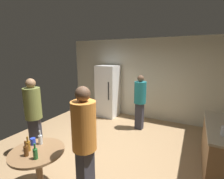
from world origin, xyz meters
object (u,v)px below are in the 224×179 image
Objects in this scene: beer_bottle_clear at (40,139)px; person_in_olive_shirt at (33,111)px; person_in_teal_shirt at (140,98)px; foreground_table at (38,157)px; plastic_cup_blue at (33,141)px; person_in_orange_shirt at (84,138)px; beer_bottle_brown at (26,151)px; refrigerator at (108,91)px; beer_bottle_amber at (28,146)px; beer_bottle_green at (35,153)px.

beer_bottle_clear is 1.02m from person_in_olive_shirt.
foreground_table is at bearing -6.89° from person_in_teal_shirt.
person_in_orange_shirt reaches higher than plastic_cup_blue.
beer_bottle_brown is 0.14× the size of person_in_olive_shirt.
beer_bottle_brown is at bearing 32.42° from person_in_orange_shirt.
person_in_olive_shirt is (-0.95, 0.70, 0.36)m from foreground_table.
beer_bottle_clear is (0.58, -3.36, -0.08)m from refrigerator.
person_in_teal_shirt reaches higher than beer_bottle_amber.
person_in_olive_shirt is (-0.75, 0.61, 0.20)m from plastic_cup_blue.
person_in_orange_shirt is 1.09× the size of person_in_teal_shirt.
beer_bottle_brown is 0.33m from beer_bottle_clear.
foreground_table is 0.23m from beer_bottle_amber.
beer_bottle_clear is at bearing -9.66° from person_in_teal_shirt.
beer_bottle_clear is (-0.09, 0.32, 0.00)m from beer_bottle_brown.
refrigerator is at bearing 99.19° from beer_bottle_amber.
person_in_olive_shirt is at bearing 147.12° from beer_bottle_clear.
beer_bottle_green is 1.00× the size of beer_bottle_clear.
plastic_cup_blue is at bearing 125.58° from beer_bottle_brown.
beer_bottle_brown is at bearing -97.84° from foreground_table.
beer_bottle_amber is 1.00× the size of beer_bottle_green.
person_in_orange_shirt is at bearing 25.23° from beer_bottle_brown.
foreground_table is 0.46× the size of person_in_orange_shirt.
beer_bottle_brown is 0.31m from plastic_cup_blue.
beer_bottle_brown is at bearing 16.60° from person_in_olive_shirt.
foreground_table is 0.50× the size of person_in_teal_shirt.
foreground_table is 3.48× the size of beer_bottle_amber.
beer_bottle_brown is (0.67, -3.68, -0.08)m from refrigerator.
person_in_orange_shirt is at bearing 15.07° from foreground_table.
person_in_olive_shirt is (-0.84, 0.55, 0.17)m from beer_bottle_clear.
person_in_orange_shirt is at bearing 2.85° from beer_bottle_clear.
plastic_cup_blue is (-0.18, 0.25, -0.03)m from beer_bottle_brown.
person_in_olive_shirt is at bearing 137.19° from beer_bottle_brown.
beer_bottle_clear is at bearing 36.23° from plastic_cup_blue.
beer_bottle_amber and beer_bottle_green have the same top height.
person_in_olive_shirt is at bearing -9.38° from person_in_orange_shirt.
foreground_table is at bearing 82.16° from beer_bottle_brown.
plastic_cup_blue is at bearing -81.90° from refrigerator.
person_in_teal_shirt is at bearing -22.33° from refrigerator.
plastic_cup_blue is (-0.20, 0.09, 0.16)m from foreground_table.
plastic_cup_blue is (0.49, -3.43, -0.11)m from refrigerator.
plastic_cup_blue is 0.06× the size of person_in_orange_shirt.
person_in_teal_shirt is (-0.07, 2.76, -0.10)m from person_in_orange_shirt.
beer_bottle_amber is 0.18m from plastic_cup_blue.
person_in_teal_shirt reaches higher than beer_bottle_brown.
person_in_teal_shirt reaches higher than foreground_table.
plastic_cup_blue is at bearing 146.49° from beer_bottle_green.
beer_bottle_brown and beer_bottle_green have the same top height.
beer_bottle_brown is at bearing -54.42° from plastic_cup_blue.
foreground_table is 7.27× the size of plastic_cup_blue.
beer_bottle_green is at bearing -77.01° from refrigerator.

